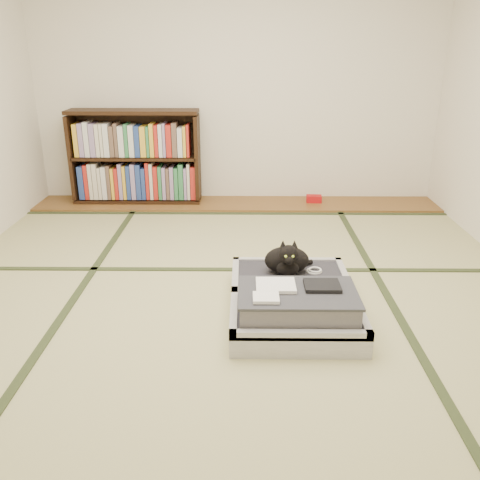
{
  "coord_description": "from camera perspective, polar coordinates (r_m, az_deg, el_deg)",
  "views": [
    {
      "loc": [
        0.08,
        -2.92,
        1.5
      ],
      "look_at": [
        0.05,
        0.35,
        0.25
      ],
      "focal_mm": 38.0,
      "sensor_mm": 36.0,
      "label": 1
    }
  ],
  "objects": [
    {
      "name": "wood_strip",
      "position": [
        5.14,
        -0.37,
        4.1
      ],
      "size": [
        4.0,
        0.5,
        0.02
      ],
      "primitive_type": "cube",
      "color": "brown",
      "rests_on": "ground"
    },
    {
      "name": "floor",
      "position": [
        3.28,
        -0.94,
        -6.27
      ],
      "size": [
        4.5,
        4.5,
        0.0
      ],
      "primitive_type": "plane",
      "color": "tan",
      "rests_on": "ground"
    },
    {
      "name": "tatami_borders",
      "position": [
        3.73,
        -0.75,
        -2.73
      ],
      "size": [
        4.0,
        4.5,
        0.01
      ],
      "color": "#2D381E",
      "rests_on": "ground"
    },
    {
      "name": "suitcase",
      "position": [
        3.01,
        6.02,
        -6.86
      ],
      "size": [
        0.73,
        0.98,
        0.29
      ],
      "color": "silver",
      "rests_on": "floor"
    },
    {
      "name": "bookcase",
      "position": [
        5.21,
        -11.62,
        8.92
      ],
      "size": [
        1.27,
        0.29,
        0.92
      ],
      "color": "black",
      "rests_on": "wood_strip"
    },
    {
      "name": "cable_coil",
      "position": [
        3.3,
        8.36,
        -3.42
      ],
      "size": [
        0.1,
        0.1,
        0.02
      ],
      "color": "white",
      "rests_on": "suitcase"
    },
    {
      "name": "cat",
      "position": [
        3.22,
        5.34,
        -2.27
      ],
      "size": [
        0.33,
        0.33,
        0.26
      ],
      "color": "black",
      "rests_on": "suitcase"
    },
    {
      "name": "red_item",
      "position": [
        5.2,
        8.3,
        4.6
      ],
      "size": [
        0.15,
        0.1,
        0.07
      ],
      "primitive_type": "cube",
      "rotation": [
        0.0,
        0.0,
        -0.06
      ],
      "color": "#AD0D10",
      "rests_on": "wood_strip"
    },
    {
      "name": "room_shell",
      "position": [
        2.92,
        -1.12,
        20.17
      ],
      "size": [
        4.5,
        4.5,
        4.5
      ],
      "color": "white",
      "rests_on": "ground"
    }
  ]
}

